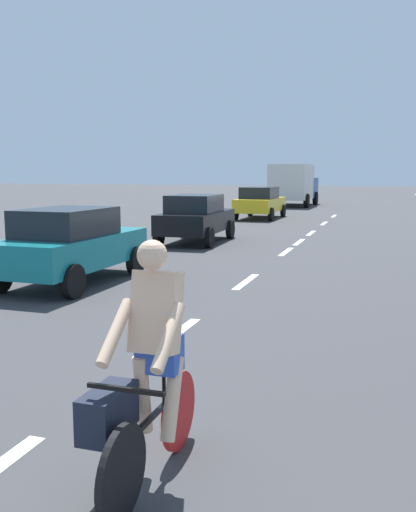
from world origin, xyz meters
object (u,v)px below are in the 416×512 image
(parked_car_teal, at_px, (71,244))
(parked_car_yellow, at_px, (260,202))
(cyclist, at_px, (145,375))
(delivery_truck, at_px, (294,184))
(parked_car_black, at_px, (196,217))

(parked_car_teal, bearing_deg, parked_car_yellow, 90.75)
(cyclist, relative_size, delivery_truck, 0.29)
(cyclist, distance_m, parked_car_teal, 8.06)
(parked_car_teal, distance_m, delivery_truck, 28.95)
(cyclist, distance_m, parked_car_black, 14.72)
(delivery_truck, bearing_deg, cyclist, -81.28)
(cyclist, xyz_separation_m, parked_car_black, (-4.43, 14.04, 0.00))
(cyclist, xyz_separation_m, parked_car_yellow, (-4.58, 24.31, 0.01))
(cyclist, xyz_separation_m, delivery_truck, (-4.75, 35.55, 0.67))
(parked_car_yellow, height_order, delivery_truck, delivery_truck)
(parked_car_black, height_order, delivery_truck, delivery_truck)
(cyclist, relative_size, parked_car_yellow, 0.43)
(parked_car_black, distance_m, parked_car_yellow, 10.26)
(cyclist, relative_size, parked_car_black, 0.46)
(delivery_truck, bearing_deg, parked_car_yellow, -87.98)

